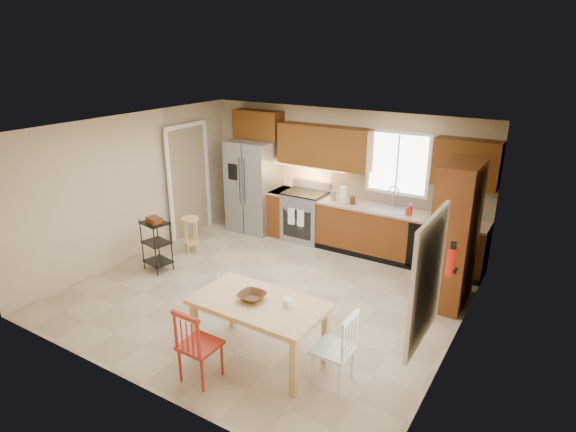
% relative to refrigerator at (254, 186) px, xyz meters
% --- Properties ---
extents(floor, '(5.50, 5.50, 0.00)m').
position_rel_refrigerator_xyz_m(floor, '(1.70, -2.12, -0.91)').
color(floor, tan).
rests_on(floor, ground).
extents(ceiling, '(5.50, 5.00, 0.02)m').
position_rel_refrigerator_xyz_m(ceiling, '(1.70, -2.12, 1.59)').
color(ceiling, silver).
rests_on(ceiling, ground).
extents(wall_back, '(5.50, 0.02, 2.50)m').
position_rel_refrigerator_xyz_m(wall_back, '(1.70, 0.38, 0.34)').
color(wall_back, '#CCB793').
rests_on(wall_back, ground).
extents(wall_front, '(5.50, 0.02, 2.50)m').
position_rel_refrigerator_xyz_m(wall_front, '(1.70, -4.62, 0.34)').
color(wall_front, '#CCB793').
rests_on(wall_front, ground).
extents(wall_left, '(0.02, 5.00, 2.50)m').
position_rel_refrigerator_xyz_m(wall_left, '(-1.05, -2.12, 0.34)').
color(wall_left, '#CCB793').
rests_on(wall_left, ground).
extents(wall_right, '(0.02, 5.00, 2.50)m').
position_rel_refrigerator_xyz_m(wall_right, '(4.45, -2.12, 0.34)').
color(wall_right, '#CCB793').
rests_on(wall_right, ground).
extents(refrigerator, '(0.92, 0.75, 1.82)m').
position_rel_refrigerator_xyz_m(refrigerator, '(0.00, 0.00, 0.00)').
color(refrigerator, gray).
rests_on(refrigerator, floor).
extents(range_stove, '(0.76, 0.63, 0.92)m').
position_rel_refrigerator_xyz_m(range_stove, '(1.15, 0.06, -0.45)').
color(range_stove, gray).
rests_on(range_stove, floor).
extents(base_cabinet_narrow, '(0.30, 0.60, 0.90)m').
position_rel_refrigerator_xyz_m(base_cabinet_narrow, '(0.60, 0.08, -0.46)').
color(base_cabinet_narrow, '#643212').
rests_on(base_cabinet_narrow, floor).
extents(base_cabinet_run, '(2.92, 0.60, 0.90)m').
position_rel_refrigerator_xyz_m(base_cabinet_run, '(2.99, 0.08, -0.46)').
color(base_cabinet_run, '#643212').
rests_on(base_cabinet_run, floor).
extents(dishwasher, '(0.60, 0.02, 0.78)m').
position_rel_refrigerator_xyz_m(dishwasher, '(3.55, -0.22, -0.46)').
color(dishwasher, black).
rests_on(dishwasher, floor).
extents(backsplash, '(2.92, 0.03, 0.55)m').
position_rel_refrigerator_xyz_m(backsplash, '(2.99, 0.36, 0.27)').
color(backsplash, beige).
rests_on(backsplash, wall_back).
extents(upper_over_fridge, '(1.00, 0.35, 0.55)m').
position_rel_refrigerator_xyz_m(upper_over_fridge, '(0.00, 0.20, 1.19)').
color(upper_over_fridge, '#633810').
rests_on(upper_over_fridge, wall_back).
extents(upper_left_block, '(1.80, 0.35, 0.75)m').
position_rel_refrigerator_xyz_m(upper_left_block, '(1.45, 0.20, 0.92)').
color(upper_left_block, '#633810').
rests_on(upper_left_block, wall_back).
extents(upper_right_block, '(1.00, 0.35, 0.75)m').
position_rel_refrigerator_xyz_m(upper_right_block, '(3.95, 0.20, 0.92)').
color(upper_right_block, '#633810').
rests_on(upper_right_block, wall_back).
extents(window_back, '(1.12, 0.04, 1.12)m').
position_rel_refrigerator_xyz_m(window_back, '(2.80, 0.35, 0.74)').
color(window_back, white).
rests_on(window_back, wall_back).
extents(sink, '(0.62, 0.46, 0.16)m').
position_rel_refrigerator_xyz_m(sink, '(2.80, 0.08, -0.05)').
color(sink, gray).
rests_on(sink, base_cabinet_run).
extents(undercab_glow, '(1.60, 0.30, 0.01)m').
position_rel_refrigerator_xyz_m(undercab_glow, '(1.15, 0.17, 0.52)').
color(undercab_glow, '#FFBF66').
rests_on(undercab_glow, wall_back).
extents(soap_bottle, '(0.09, 0.09, 0.19)m').
position_rel_refrigerator_xyz_m(soap_bottle, '(3.18, -0.02, 0.09)').
color(soap_bottle, red).
rests_on(soap_bottle, base_cabinet_run).
extents(paper_towel, '(0.12, 0.12, 0.28)m').
position_rel_refrigerator_xyz_m(paper_towel, '(1.95, 0.03, 0.13)').
color(paper_towel, white).
rests_on(paper_towel, base_cabinet_run).
extents(canister_steel, '(0.11, 0.11, 0.18)m').
position_rel_refrigerator_xyz_m(canister_steel, '(1.75, 0.03, 0.08)').
color(canister_steel, gray).
rests_on(canister_steel, base_cabinet_run).
extents(canister_wood, '(0.10, 0.10, 0.14)m').
position_rel_refrigerator_xyz_m(canister_wood, '(2.15, -0.00, 0.06)').
color(canister_wood, '#4E2A14').
rests_on(canister_wood, base_cabinet_run).
extents(pantry, '(0.50, 0.95, 2.10)m').
position_rel_refrigerator_xyz_m(pantry, '(4.13, -0.93, 0.14)').
color(pantry, '#643212').
rests_on(pantry, floor).
extents(fire_extinguisher, '(0.12, 0.12, 0.36)m').
position_rel_refrigerator_xyz_m(fire_extinguisher, '(4.33, -1.98, 0.19)').
color(fire_extinguisher, red).
rests_on(fire_extinguisher, wall_right).
extents(window_right, '(0.04, 1.02, 1.32)m').
position_rel_refrigerator_xyz_m(window_right, '(4.38, -3.27, 0.54)').
color(window_right, white).
rests_on(window_right, wall_right).
extents(doorway, '(0.04, 0.95, 2.10)m').
position_rel_refrigerator_xyz_m(doorway, '(-0.97, -0.82, 0.14)').
color(doorway, '#8C7A59').
rests_on(doorway, wall_left).
extents(dining_table, '(1.56, 0.89, 0.76)m').
position_rel_refrigerator_xyz_m(dining_table, '(2.55, -3.50, -0.53)').
color(dining_table, tan).
rests_on(dining_table, floor).
extents(chair_red, '(0.43, 0.43, 0.91)m').
position_rel_refrigerator_xyz_m(chair_red, '(2.20, -4.15, -0.45)').
color(chair_red, '#A32719').
rests_on(chair_red, floor).
extents(chair_white, '(0.43, 0.43, 0.91)m').
position_rel_refrigerator_xyz_m(chair_white, '(3.50, -3.45, -0.45)').
color(chair_white, white).
rests_on(chair_white, floor).
extents(table_bowl, '(0.32, 0.32, 0.08)m').
position_rel_refrigerator_xyz_m(table_bowl, '(2.45, -3.50, -0.15)').
color(table_bowl, '#4E2A14').
rests_on(table_bowl, dining_table).
extents(table_jar, '(0.11, 0.11, 0.13)m').
position_rel_refrigerator_xyz_m(table_jar, '(2.89, -3.40, -0.12)').
color(table_jar, white).
rests_on(table_jar, dining_table).
extents(bar_stool, '(0.40, 0.40, 0.67)m').
position_rel_refrigerator_xyz_m(bar_stool, '(-0.29, -1.57, -0.58)').
color(bar_stool, tan).
rests_on(bar_stool, floor).
extents(utility_cart, '(0.50, 0.43, 0.88)m').
position_rel_refrigerator_xyz_m(utility_cart, '(-0.28, -2.40, -0.47)').
color(utility_cart, black).
rests_on(utility_cart, floor).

